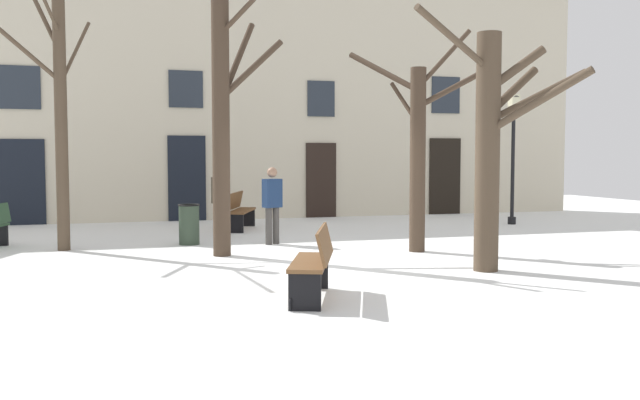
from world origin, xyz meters
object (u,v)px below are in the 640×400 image
(tree_foreground, at_px, (417,148))
(streetlamp, at_px, (513,143))
(bench_facing_shops, at_px, (314,262))
(person_by_shop_door, at_px, (220,198))
(tree_left_of_center, at_px, (223,110))
(bench_back_to_back_right, at_px, (240,210))
(person_strolling, at_px, (272,202))
(tree_near_facade, at_px, (492,142))
(tree_center, at_px, (59,108))
(litter_bin, at_px, (189,224))

(tree_foreground, relative_size, streetlamp, 1.19)
(bench_facing_shops, relative_size, person_by_shop_door, 0.98)
(bench_facing_shops, bearing_deg, tree_left_of_center, -151.97)
(tree_left_of_center, distance_m, bench_facing_shops, 4.77)
(tree_foreground, xyz_separation_m, bench_back_to_back_right, (-2.67, 4.92, -1.52))
(bench_back_to_back_right, xyz_separation_m, person_strolling, (0.18, -3.11, 0.40))
(tree_near_facade, distance_m, tree_center, 8.23)
(streetlamp, distance_m, person_strolling, 7.71)
(litter_bin, bearing_deg, tree_near_facade, -47.33)
(tree_center, distance_m, streetlamp, 11.61)
(tree_left_of_center, distance_m, person_by_shop_door, 3.42)
(tree_foreground, xyz_separation_m, person_strolling, (-2.49, 1.81, -1.12))
(tree_center, xyz_separation_m, bench_facing_shops, (3.54, -5.78, -2.31))
(bench_back_to_back_right, bearing_deg, tree_center, 145.80)
(tree_foreground, bearing_deg, streetlamp, 41.37)
(tree_center, height_order, person_strolling, tree_center)
(tree_center, xyz_separation_m, person_by_shop_door, (3.30, 1.28, -1.89))
(litter_bin, bearing_deg, bench_back_to_back_right, 60.33)
(tree_left_of_center, bearing_deg, litter_bin, 105.07)
(streetlamp, bearing_deg, tree_foreground, -138.63)
(tree_near_facade, bearing_deg, tree_center, 146.61)
(tree_near_facade, distance_m, person_strolling, 5.16)
(tree_near_facade, height_order, bench_back_to_back_right, tree_near_facade)
(bench_facing_shops, height_order, bench_back_to_back_right, bench_back_to_back_right)
(person_strolling, bearing_deg, tree_foreground, -56.55)
(tree_near_facade, bearing_deg, bench_facing_shops, -158.97)
(streetlamp, xyz_separation_m, bench_facing_shops, (-7.86, -7.89, -1.74))
(person_strolling, bearing_deg, tree_center, 155.85)
(streetlamp, relative_size, bench_back_to_back_right, 1.96)
(person_by_shop_door, bearing_deg, bench_back_to_back_right, 59.69)
(tree_left_of_center, bearing_deg, tree_foreground, -7.17)
(tree_center, xyz_separation_m, tree_left_of_center, (2.98, -1.60, -0.08))
(litter_bin, bearing_deg, person_strolling, -15.49)
(tree_foreground, xyz_separation_m, litter_bin, (-4.18, 2.27, -1.59))
(tree_near_facade, relative_size, tree_center, 0.75)
(streetlamp, bearing_deg, litter_bin, -167.99)
(tree_center, distance_m, bench_facing_shops, 7.16)
(tree_center, bearing_deg, tree_foreground, -17.20)
(person_strolling, bearing_deg, litter_bin, 143.91)
(tree_foreground, bearing_deg, bench_back_to_back_right, 118.48)
(tree_center, relative_size, bench_facing_shops, 3.39)
(bench_back_to_back_right, bearing_deg, litter_bin, 170.60)
(tree_foreground, bearing_deg, litter_bin, 151.44)
(tree_left_of_center, height_order, person_by_shop_door, tree_left_of_center)
(tree_foreground, relative_size, litter_bin, 5.05)
(tree_foreground, height_order, litter_bin, tree_foreground)
(tree_near_facade, height_order, person_by_shop_door, tree_near_facade)
(litter_bin, xyz_separation_m, bench_facing_shops, (1.05, -5.99, 0.05))
(tree_left_of_center, xyz_separation_m, litter_bin, (-0.49, 1.81, -2.28))
(tree_near_facade, xyz_separation_m, person_strolling, (-2.66, 4.25, -1.19))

